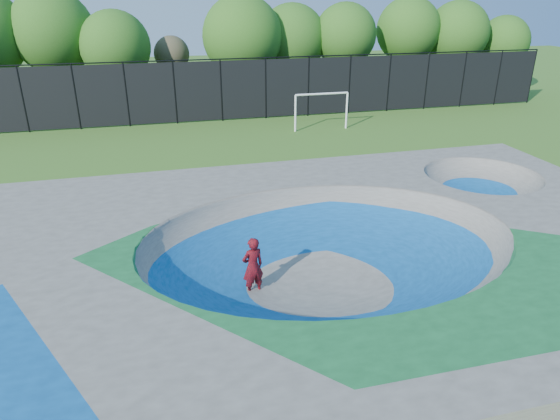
# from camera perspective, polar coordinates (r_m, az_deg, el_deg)

# --- Properties ---
(ground) EXTENTS (120.00, 120.00, 0.00)m
(ground) POSITION_cam_1_polar(r_m,az_deg,el_deg) (15.13, 5.44, -7.97)
(ground) COLOR #37641B
(ground) RESTS_ON ground
(skate_deck) EXTENTS (22.00, 14.00, 1.50)m
(skate_deck) POSITION_cam_1_polar(r_m,az_deg,el_deg) (14.75, 5.55, -5.49)
(skate_deck) COLOR gray
(skate_deck) RESTS_ON ground
(skater) EXTENTS (0.74, 0.58, 1.77)m
(skater) POSITION_cam_1_polar(r_m,az_deg,el_deg) (14.00, -3.13, -6.48)
(skater) COLOR #AC0D18
(skater) RESTS_ON ground
(skateboard) EXTENTS (0.81, 0.41, 0.05)m
(skateboard) POSITION_cam_1_polar(r_m,az_deg,el_deg) (14.44, -3.05, -9.44)
(skateboard) COLOR black
(skateboard) RESTS_ON ground
(soccer_goal) EXTENTS (3.47, 0.12, 2.30)m
(soccer_goal) POSITION_cam_1_polar(r_m,az_deg,el_deg) (31.49, 4.78, 11.95)
(soccer_goal) COLOR white
(soccer_goal) RESTS_ON ground
(fence) EXTENTS (48.09, 0.09, 4.04)m
(fence) POSITION_cam_1_polar(r_m,az_deg,el_deg) (33.88, -6.73, 13.55)
(fence) COLOR black
(fence) RESTS_ON ground
(treeline) EXTENTS (52.22, 7.41, 8.43)m
(treeline) POSITION_cam_1_polar(r_m,az_deg,el_deg) (38.59, -8.48, 18.95)
(treeline) COLOR #4B3925
(treeline) RESTS_ON ground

